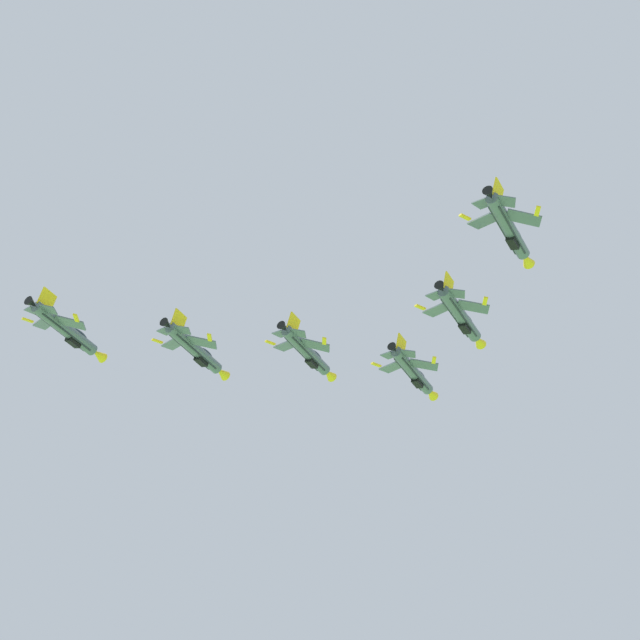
{
  "coord_description": "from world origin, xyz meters",
  "views": [
    {
      "loc": [
        -0.4,
        -6.22,
        1.45
      ],
      "look_at": [
        6.13,
        104.93,
        81.11
      ],
      "focal_mm": 54.45,
      "sensor_mm": 36.0,
      "label": 1
    }
  ],
  "objects_px": {
    "fighter_jet_left_outer": "(195,350)",
    "fighter_jet_left_wing": "(307,352)",
    "fighter_jet_right_wing": "(461,316)",
    "fighter_jet_lead": "(413,372)",
    "fighter_jet_right_outer": "(509,228)",
    "fighter_jet_trail_slot": "(67,330)"
  },
  "relations": [
    {
      "from": "fighter_jet_right_wing",
      "to": "fighter_jet_left_wing",
      "type": "bearing_deg",
      "value": 178.55
    },
    {
      "from": "fighter_jet_lead",
      "to": "fighter_jet_right_wing",
      "type": "bearing_deg",
      "value": -43.29
    },
    {
      "from": "fighter_jet_right_outer",
      "to": "fighter_jet_left_wing",
      "type": "bearing_deg",
      "value": 160.58
    },
    {
      "from": "fighter_jet_left_wing",
      "to": "fighter_jet_right_wing",
      "type": "height_order",
      "value": "fighter_jet_left_wing"
    },
    {
      "from": "fighter_jet_lead",
      "to": "fighter_jet_left_wing",
      "type": "height_order",
      "value": "fighter_jet_left_wing"
    },
    {
      "from": "fighter_jet_lead",
      "to": "fighter_jet_right_wing",
      "type": "height_order",
      "value": "fighter_jet_lead"
    },
    {
      "from": "fighter_jet_right_wing",
      "to": "fighter_jet_right_outer",
      "type": "relative_size",
      "value": 1.0
    },
    {
      "from": "fighter_jet_lead",
      "to": "fighter_jet_left_outer",
      "type": "xyz_separation_m",
      "value": [
        -32.31,
        -5.46,
        -0.88
      ]
    },
    {
      "from": "fighter_jet_right_wing",
      "to": "fighter_jet_right_outer",
      "type": "bearing_deg",
      "value": -46.66
    },
    {
      "from": "fighter_jet_right_wing",
      "to": "fighter_jet_left_outer",
      "type": "bearing_deg",
      "value": -164.37
    },
    {
      "from": "fighter_jet_lead",
      "to": "fighter_jet_trail_slot",
      "type": "relative_size",
      "value": 1.0
    },
    {
      "from": "fighter_jet_left_wing",
      "to": "fighter_jet_trail_slot",
      "type": "height_order",
      "value": "fighter_jet_left_wing"
    },
    {
      "from": "fighter_jet_left_wing",
      "to": "fighter_jet_right_outer",
      "type": "height_order",
      "value": "fighter_jet_right_outer"
    },
    {
      "from": "fighter_jet_left_wing",
      "to": "fighter_jet_right_outer",
      "type": "distance_m",
      "value": 37.69
    },
    {
      "from": "fighter_jet_left_outer",
      "to": "fighter_jet_left_wing",
      "type": "bearing_deg",
      "value": 41.32
    },
    {
      "from": "fighter_jet_left_outer",
      "to": "fighter_jet_right_outer",
      "type": "distance_m",
      "value": 47.98
    },
    {
      "from": "fighter_jet_left_wing",
      "to": "fighter_jet_right_wing",
      "type": "bearing_deg",
      "value": -1.45
    },
    {
      "from": "fighter_jet_right_wing",
      "to": "fighter_jet_right_outer",
      "type": "height_order",
      "value": "fighter_jet_right_outer"
    },
    {
      "from": "fighter_jet_left_outer",
      "to": "fighter_jet_right_outer",
      "type": "bearing_deg",
      "value": -1.99
    },
    {
      "from": "fighter_jet_left_outer",
      "to": "fighter_jet_trail_slot",
      "type": "height_order",
      "value": "fighter_jet_left_outer"
    },
    {
      "from": "fighter_jet_lead",
      "to": "fighter_jet_left_wing",
      "type": "relative_size",
      "value": 1.0
    },
    {
      "from": "fighter_jet_lead",
      "to": "fighter_jet_left_outer",
      "type": "relative_size",
      "value": 1.0
    }
  ]
}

